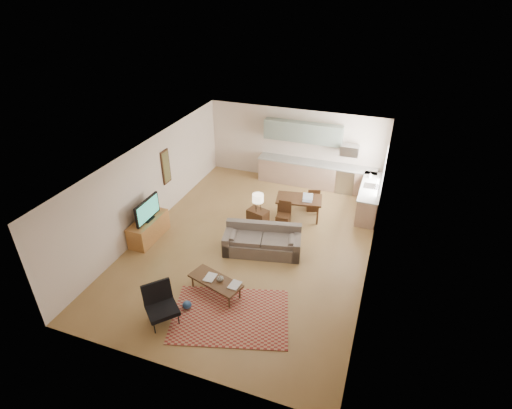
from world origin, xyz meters
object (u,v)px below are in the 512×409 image
at_px(console_table, 258,220).
at_px(sofa, 262,240).
at_px(dining_table, 299,208).
at_px(coffee_table, 216,286).
at_px(armchair, 162,306).
at_px(tv_credenza, 149,229).

bearing_deg(console_table, sofa, -48.00).
bearing_deg(dining_table, sofa, -113.01).
xyz_separation_m(coffee_table, armchair, (-0.73, -1.23, 0.23)).
distance_m(coffee_table, tv_credenza, 3.18).
height_order(coffee_table, console_table, console_table).
distance_m(armchair, dining_table, 5.57).
xyz_separation_m(coffee_table, console_table, (0.03, 2.97, 0.14)).
bearing_deg(tv_credenza, dining_table, 34.14).
bearing_deg(sofa, armchair, -123.58).
distance_m(tv_credenza, console_table, 3.23).
relative_size(coffee_table, dining_table, 0.97).
distance_m(sofa, console_table, 1.13).
height_order(coffee_table, dining_table, dining_table).
height_order(sofa, tv_credenza, sofa).
xyz_separation_m(tv_credenza, dining_table, (3.84, 2.60, 0.03)).
bearing_deg(tv_credenza, coffee_table, -27.40).
distance_m(sofa, dining_table, 2.16).
bearing_deg(coffee_table, dining_table, 93.18).
height_order(console_table, dining_table, dining_table).
xyz_separation_m(sofa, console_table, (-0.49, 1.01, -0.04)).
distance_m(armchair, console_table, 4.27).
relative_size(sofa, armchair, 2.55).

